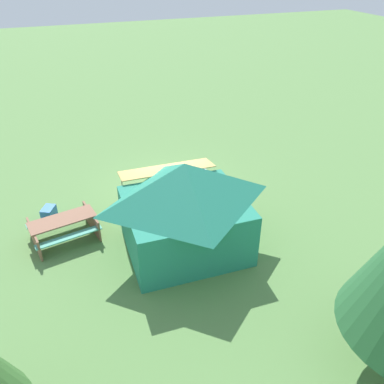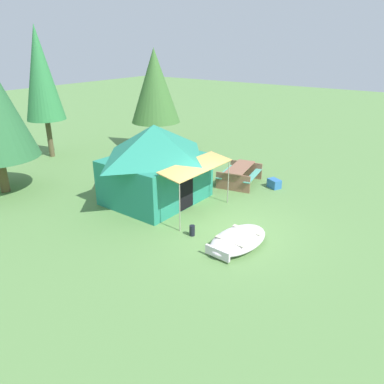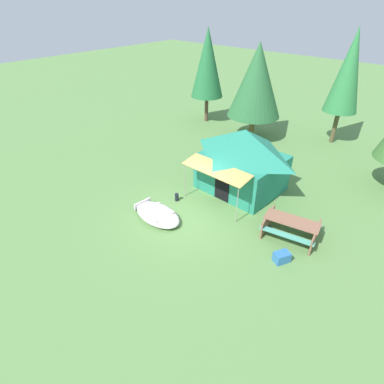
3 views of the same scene
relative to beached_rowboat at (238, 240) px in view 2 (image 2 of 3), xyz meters
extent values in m
plane|color=#5A8546|center=(0.79, 0.84, -0.19)|extent=(80.00, 80.00, 0.00)
ellipsoid|color=silver|center=(0.01, 0.00, -0.01)|extent=(2.34, 1.44, 0.37)
ellipsoid|color=#4A4649|center=(0.01, 0.00, 0.02)|extent=(2.15, 1.28, 0.13)
cube|color=beige|center=(0.46, -0.04, 0.14)|extent=(0.21, 0.98, 0.04)
cube|color=beige|center=(-0.44, 0.03, 0.14)|extent=(0.21, 0.98, 0.04)
cube|color=silver|center=(-1.02, 0.08, 0.01)|extent=(0.14, 0.82, 0.28)
cube|color=#258369|center=(1.20, 4.25, 0.66)|extent=(3.46, 2.99, 1.69)
pyramid|color=#258369|center=(1.20, 4.25, 2.11)|extent=(3.74, 3.23, 1.21)
cube|color=black|center=(1.16, 2.79, 0.52)|extent=(0.76, 0.05, 1.36)
cube|color=tan|center=(1.15, 2.33, 1.55)|extent=(3.08, 1.01, 0.18)
cylinder|color=gray|center=(2.57, 1.90, 0.61)|extent=(0.04, 0.04, 1.61)
cylinder|color=gray|center=(-0.28, 1.96, 0.61)|extent=(0.04, 0.04, 1.61)
cube|color=#8B5E47|center=(4.60, 2.53, 0.54)|extent=(2.10, 1.12, 0.04)
cube|color=#4EA58F|center=(4.49, 3.11, 0.27)|extent=(2.01, 0.64, 0.04)
cube|color=#4EA58F|center=(4.72, 1.94, 0.27)|extent=(2.01, 0.64, 0.04)
cube|color=#8B5E47|center=(5.48, 2.70, 0.17)|extent=(0.34, 1.43, 0.71)
cube|color=#8B5E47|center=(3.72, 2.35, 0.17)|extent=(0.34, 1.43, 0.71)
cube|color=#2E6BAF|center=(5.01, 1.12, -0.01)|extent=(0.57, 0.64, 0.37)
cylinder|color=black|center=(-0.31, 1.46, -0.02)|extent=(0.23, 0.23, 0.34)
cylinder|color=brown|center=(2.36, 12.51, 0.78)|extent=(0.26, 0.26, 1.95)
cone|color=#317F42|center=(2.36, 12.51, 4.00)|extent=(1.91, 1.91, 4.49)
cylinder|color=brown|center=(-1.75, 9.77, 0.54)|extent=(0.36, 0.36, 1.46)
cylinder|color=brown|center=(6.66, 8.95, 0.58)|extent=(0.25, 0.25, 1.54)
cone|color=#3C6C30|center=(6.66, 8.95, 3.26)|extent=(2.63, 2.63, 3.81)
camera|label=1|loc=(4.27, 13.20, 7.66)|focal=37.19mm
camera|label=2|loc=(-8.76, -4.65, 5.53)|focal=35.15mm
camera|label=3|loc=(8.03, -6.98, 7.75)|focal=29.86mm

